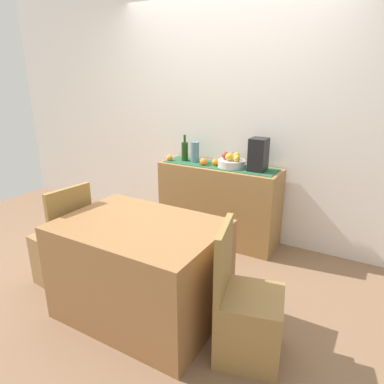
{
  "coord_description": "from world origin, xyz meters",
  "views": [
    {
      "loc": [
        1.55,
        -2.26,
        1.74
      ],
      "look_at": [
        0.04,
        0.36,
        0.71
      ],
      "focal_mm": 32.37,
      "sensor_mm": 36.0,
      "label": 1
    }
  ],
  "objects_px": {
    "wine_bottle": "(185,151)",
    "chair_near_window": "(64,254)",
    "fruit_bowl": "(231,163)",
    "chair_by_corner": "(247,319)",
    "dining_table": "(141,269)",
    "ceramic_vase": "(195,152)",
    "sideboard_console": "(219,203)",
    "coffee_maker": "(258,155)"
  },
  "relations": [
    {
      "from": "sideboard_console",
      "to": "ceramic_vase",
      "type": "distance_m",
      "value": 0.61
    },
    {
      "from": "dining_table",
      "to": "chair_near_window",
      "type": "bearing_deg",
      "value": -179.87
    },
    {
      "from": "dining_table",
      "to": "ceramic_vase",
      "type": "bearing_deg",
      "value": 103.79
    },
    {
      "from": "fruit_bowl",
      "to": "ceramic_vase",
      "type": "height_order",
      "value": "ceramic_vase"
    },
    {
      "from": "fruit_bowl",
      "to": "dining_table",
      "type": "bearing_deg",
      "value": -93.2
    },
    {
      "from": "fruit_bowl",
      "to": "chair_near_window",
      "type": "distance_m",
      "value": 1.81
    },
    {
      "from": "wine_bottle",
      "to": "coffee_maker",
      "type": "distance_m",
      "value": 0.84
    },
    {
      "from": "ceramic_vase",
      "to": "chair_near_window",
      "type": "distance_m",
      "value": 1.66
    },
    {
      "from": "sideboard_console",
      "to": "wine_bottle",
      "type": "bearing_deg",
      "value": 180.0
    },
    {
      "from": "dining_table",
      "to": "chair_by_corner",
      "type": "bearing_deg",
      "value": -0.27
    },
    {
      "from": "ceramic_vase",
      "to": "chair_near_window",
      "type": "relative_size",
      "value": 0.25
    },
    {
      "from": "chair_by_corner",
      "to": "fruit_bowl",
      "type": "bearing_deg",
      "value": 118.2
    },
    {
      "from": "fruit_bowl",
      "to": "wine_bottle",
      "type": "relative_size",
      "value": 0.97
    },
    {
      "from": "fruit_bowl",
      "to": "dining_table",
      "type": "height_order",
      "value": "fruit_bowl"
    },
    {
      "from": "sideboard_console",
      "to": "chair_by_corner",
      "type": "xyz_separation_m",
      "value": [
        0.9,
        -1.43,
        -0.15
      ]
    },
    {
      "from": "sideboard_console",
      "to": "coffee_maker",
      "type": "distance_m",
      "value": 0.71
    },
    {
      "from": "wine_bottle",
      "to": "chair_near_window",
      "type": "bearing_deg",
      "value": -104.47
    },
    {
      "from": "fruit_bowl",
      "to": "wine_bottle",
      "type": "xyz_separation_m",
      "value": [
        -0.56,
        0.0,
        0.07
      ]
    },
    {
      "from": "chair_by_corner",
      "to": "wine_bottle",
      "type": "bearing_deg",
      "value": 132.8
    },
    {
      "from": "fruit_bowl",
      "to": "chair_by_corner",
      "type": "bearing_deg",
      "value": -61.8
    },
    {
      "from": "chair_near_window",
      "to": "sideboard_console",
      "type": "bearing_deg",
      "value": 60.94
    },
    {
      "from": "fruit_bowl",
      "to": "coffee_maker",
      "type": "height_order",
      "value": "coffee_maker"
    },
    {
      "from": "coffee_maker",
      "to": "sideboard_console",
      "type": "bearing_deg",
      "value": 180.0
    },
    {
      "from": "fruit_bowl",
      "to": "coffee_maker",
      "type": "relative_size",
      "value": 0.86
    },
    {
      "from": "ceramic_vase",
      "to": "chair_near_window",
      "type": "bearing_deg",
      "value": -109.16
    },
    {
      "from": "sideboard_console",
      "to": "dining_table",
      "type": "xyz_separation_m",
      "value": [
        0.05,
        -1.42,
        -0.05
      ]
    },
    {
      "from": "coffee_maker",
      "to": "chair_by_corner",
      "type": "distance_m",
      "value": 1.68
    },
    {
      "from": "chair_near_window",
      "to": "chair_by_corner",
      "type": "height_order",
      "value": "same"
    },
    {
      "from": "ceramic_vase",
      "to": "wine_bottle",
      "type": "bearing_deg",
      "value": 180.0
    },
    {
      "from": "dining_table",
      "to": "chair_by_corner",
      "type": "xyz_separation_m",
      "value": [
        0.84,
        -0.0,
        -0.1
      ]
    },
    {
      "from": "sideboard_console",
      "to": "wine_bottle",
      "type": "relative_size",
      "value": 4.47
    },
    {
      "from": "ceramic_vase",
      "to": "chair_by_corner",
      "type": "height_order",
      "value": "ceramic_vase"
    },
    {
      "from": "fruit_bowl",
      "to": "chair_near_window",
      "type": "xyz_separation_m",
      "value": [
        -0.92,
        -1.42,
        -0.61
      ]
    },
    {
      "from": "wine_bottle",
      "to": "chair_near_window",
      "type": "distance_m",
      "value": 1.62
    },
    {
      "from": "wine_bottle",
      "to": "dining_table",
      "type": "xyz_separation_m",
      "value": [
        0.48,
        -1.42,
        -0.58
      ]
    },
    {
      "from": "chair_by_corner",
      "to": "chair_near_window",
      "type": "bearing_deg",
      "value": 179.93
    },
    {
      "from": "sideboard_console",
      "to": "coffee_maker",
      "type": "xyz_separation_m",
      "value": [
        0.41,
        0.0,
        0.58
      ]
    },
    {
      "from": "fruit_bowl",
      "to": "ceramic_vase",
      "type": "xyz_separation_m",
      "value": [
        -0.43,
        0.0,
        0.07
      ]
    },
    {
      "from": "dining_table",
      "to": "chair_by_corner",
      "type": "height_order",
      "value": "chair_by_corner"
    },
    {
      "from": "dining_table",
      "to": "coffee_maker",
      "type": "bearing_deg",
      "value": 75.78
    },
    {
      "from": "sideboard_console",
      "to": "wine_bottle",
      "type": "distance_m",
      "value": 0.68
    },
    {
      "from": "sideboard_console",
      "to": "fruit_bowl",
      "type": "relative_size",
      "value": 4.63
    }
  ]
}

